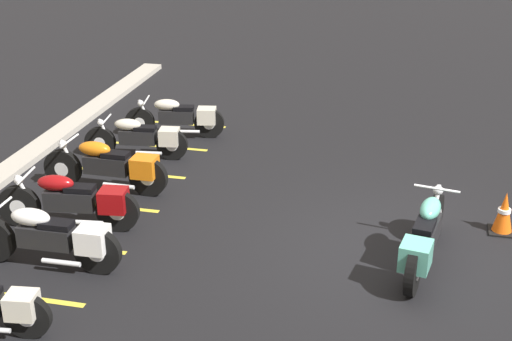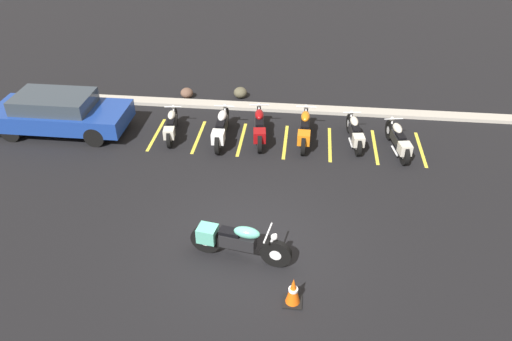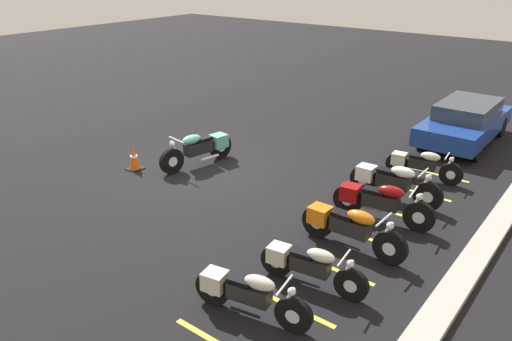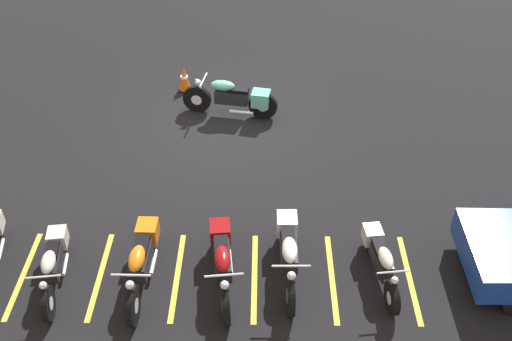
{
  "view_description": "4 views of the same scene",
  "coord_description": "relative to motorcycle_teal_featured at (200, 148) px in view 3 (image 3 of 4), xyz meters",
  "views": [
    {
      "loc": [
        -9.44,
        -0.09,
        5.34
      ],
      "look_at": [
        0.34,
        2.17,
        0.98
      ],
      "focal_mm": 50.0,
      "sensor_mm": 36.0,
      "label": 1
    },
    {
      "loc": [
        1.07,
        -8.76,
        8.11
      ],
      "look_at": [
        -0.11,
        1.97,
        0.82
      ],
      "focal_mm": 35.0,
      "sensor_mm": 36.0,
      "label": 2
    },
    {
      "loc": [
        9.05,
        8.81,
        5.39
      ],
      "look_at": [
        -0.02,
        1.78,
        0.49
      ],
      "focal_mm": 35.0,
      "sensor_mm": 36.0,
      "label": 3
    },
    {
      "loc": [
        -1.02,
        12.17,
        8.28
      ],
      "look_at": [
        -0.89,
        2.44,
        0.5
      ],
      "focal_mm": 42.0,
      "sensor_mm": 36.0,
      "label": 4
    }
  ],
  "objects": [
    {
      "name": "parked_bike_3",
      "position": [
        1.41,
        5.36,
        -0.02
      ],
      "size": [
        0.65,
        2.31,
        0.91
      ],
      "rotation": [
        0.0,
        0.0,
        1.56
      ],
      "color": "black",
      "rests_on": "ground"
    },
    {
      "name": "parked_bike_1",
      "position": [
        -1.18,
        5.13,
        -0.02
      ],
      "size": [
        0.65,
        2.3,
        0.91
      ],
      "rotation": [
        0.0,
        0.0,
        1.59
      ],
      "color": "black",
      "rests_on": "ground"
    },
    {
      "name": "ground",
      "position": [
        0.32,
        0.42,
        -0.5
      ],
      "size": [
        60.0,
        60.0,
        0.0
      ],
      "primitive_type": "plane",
      "color": "black"
    },
    {
      "name": "parked_bike_0",
      "position": [
        -2.81,
        5.23,
        -0.08
      ],
      "size": [
        0.61,
        1.99,
        0.78
      ],
      "rotation": [
        0.0,
        0.0,
        1.7
      ],
      "color": "black",
      "rests_on": "ground"
    },
    {
      "name": "motorcycle_teal_featured",
      "position": [
        0.0,
        0.0,
        0.0
      ],
      "size": [
        2.37,
        0.81,
        0.94
      ],
      "rotation": [
        0.0,
        0.0,
        -0.17
      ],
      "color": "black",
      "rests_on": "ground"
    },
    {
      "name": "stall_line_1",
      "position": [
        -1.98,
        5.33,
        -0.5
      ],
      "size": [
        0.1,
        2.1,
        0.0
      ],
      "primitive_type": "cube",
      "color": "gold",
      "rests_on": "ground"
    },
    {
      "name": "stall_line_3",
      "position": [
        0.83,
        5.33,
        -0.5
      ],
      "size": [
        0.1,
        2.1,
        0.0
      ],
      "primitive_type": "cube",
      "color": "gold",
      "rests_on": "ground"
    },
    {
      "name": "parked_bike_4",
      "position": [
        2.97,
        5.42,
        -0.07
      ],
      "size": [
        0.63,
        2.04,
        0.8
      ],
      "rotation": [
        0.0,
        0.0,
        1.7
      ],
      "color": "black",
      "rests_on": "ground"
    },
    {
      "name": "concrete_curb",
      "position": [
        0.32,
        7.57,
        -0.44
      ],
      "size": [
        18.0,
        0.5,
        0.12
      ],
      "primitive_type": "cube",
      "color": "#A8A399",
      "rests_on": "ground"
    },
    {
      "name": "stall_line_4",
      "position": [
        2.23,
        5.33,
        -0.5
      ],
      "size": [
        0.1,
        2.1,
        0.0
      ],
      "primitive_type": "cube",
      "color": "gold",
      "rests_on": "ground"
    },
    {
      "name": "traffic_cone",
      "position": [
        1.38,
        -1.21,
        -0.18
      ],
      "size": [
        0.4,
        0.4,
        0.68
      ],
      "color": "black",
      "rests_on": "ground"
    },
    {
      "name": "stall_line_0",
      "position": [
        -3.38,
        5.33,
        -0.5
      ],
      "size": [
        0.1,
        2.1,
        0.0
      ],
      "primitive_type": "cube",
      "color": "gold",
      "rests_on": "ground"
    },
    {
      "name": "parked_bike_2",
      "position": [
        -0.01,
        5.35,
        -0.02
      ],
      "size": [
        0.69,
        2.28,
        0.9
      ],
      "rotation": [
        0.0,
        0.0,
        1.69
      ],
      "color": "black",
      "rests_on": "ground"
    },
    {
      "name": "car_blue",
      "position": [
        -6.48,
        5.25,
        0.18
      ],
      "size": [
        4.3,
        1.81,
        1.29
      ],
      "rotation": [
        0.0,
        0.0,
        -0.0
      ],
      "color": "black",
      "rests_on": "ground"
    },
    {
      "name": "stall_line_2",
      "position": [
        -0.57,
        5.33,
        -0.5
      ],
      "size": [
        0.1,
        2.1,
        0.0
      ],
      "primitive_type": "cube",
      "color": "gold",
      "rests_on": "ground"
    },
    {
      "name": "stall_line_5",
      "position": [
        3.64,
        5.33,
        -0.5
      ],
      "size": [
        0.1,
        2.1,
        0.0
      ],
      "primitive_type": "cube",
      "color": "gold",
      "rests_on": "ground"
    },
    {
      "name": "parked_bike_5",
      "position": [
        4.26,
        5.07,
        -0.06
      ],
      "size": [
        0.72,
        2.08,
        0.82
      ],
      "rotation": [
        0.0,
        0.0,
        1.75
      ],
      "color": "black",
      "rests_on": "ground"
    }
  ]
}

